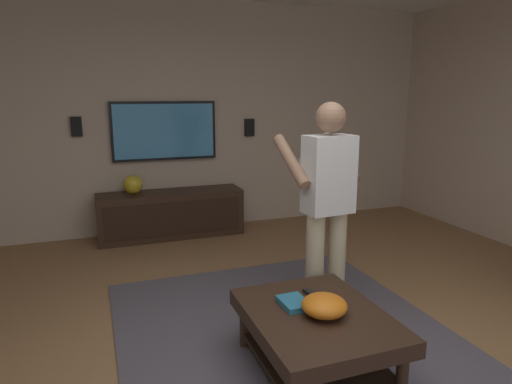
# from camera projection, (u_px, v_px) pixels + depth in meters

# --- Properties ---
(wall_back_tv) EXTENTS (0.10, 6.87, 2.79)m
(wall_back_tv) POSITION_uv_depth(u_px,v_px,m) (180.00, 118.00, 5.58)
(wall_back_tv) COLOR #BCA893
(wall_back_tv) RESTS_ON ground
(area_rug) EXTENTS (3.12, 2.31, 0.01)m
(area_rug) POSITION_uv_depth(u_px,v_px,m) (301.00, 354.00, 3.02)
(area_rug) COLOR #514C56
(area_rug) RESTS_ON ground
(coffee_table) EXTENTS (1.00, 0.80, 0.40)m
(coffee_table) POSITION_uv_depth(u_px,v_px,m) (316.00, 328.00, 2.77)
(coffee_table) COLOR #332116
(coffee_table) RESTS_ON ground
(media_console) EXTENTS (0.45, 1.70, 0.55)m
(media_console) POSITION_uv_depth(u_px,v_px,m) (171.00, 214.00, 5.44)
(media_console) COLOR #332116
(media_console) RESTS_ON ground
(tv) EXTENTS (0.05, 1.25, 0.70)m
(tv) POSITION_uv_depth(u_px,v_px,m) (164.00, 131.00, 5.45)
(tv) COLOR black
(person_standing) EXTENTS (0.56, 0.57, 1.64)m
(person_standing) POSITION_uv_depth(u_px,v_px,m) (327.00, 197.00, 3.41)
(person_standing) COLOR #C6B793
(person_standing) RESTS_ON ground
(bowl) EXTENTS (0.28, 0.28, 0.12)m
(bowl) POSITION_uv_depth(u_px,v_px,m) (324.00, 306.00, 2.71)
(bowl) COLOR orange
(bowl) RESTS_ON coffee_table
(remote_white) EXTENTS (0.12, 0.15, 0.02)m
(remote_white) POSITION_uv_depth(u_px,v_px,m) (325.00, 304.00, 2.84)
(remote_white) COLOR white
(remote_white) RESTS_ON coffee_table
(remote_black) EXTENTS (0.15, 0.06, 0.02)m
(remote_black) POSITION_uv_depth(u_px,v_px,m) (312.00, 294.00, 2.98)
(remote_black) COLOR black
(remote_black) RESTS_ON coffee_table
(book) EXTENTS (0.22, 0.17, 0.04)m
(book) POSITION_uv_depth(u_px,v_px,m) (294.00, 303.00, 2.84)
(book) COLOR teal
(book) RESTS_ON coffee_table
(vase_round) EXTENTS (0.22, 0.22, 0.22)m
(vase_round) POSITION_uv_depth(u_px,v_px,m) (133.00, 185.00, 5.26)
(vase_round) COLOR gold
(vase_round) RESTS_ON media_console
(wall_speaker_left) EXTENTS (0.06, 0.12, 0.22)m
(wall_speaker_left) POSITION_uv_depth(u_px,v_px,m) (249.00, 127.00, 5.83)
(wall_speaker_left) COLOR black
(wall_speaker_right) EXTENTS (0.06, 0.12, 0.22)m
(wall_speaker_right) POSITION_uv_depth(u_px,v_px,m) (76.00, 127.00, 5.12)
(wall_speaker_right) COLOR black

